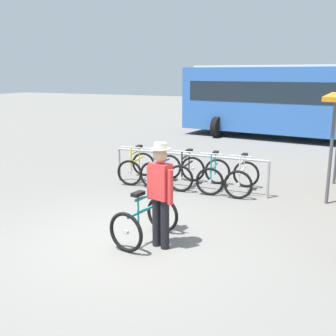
{
  "coord_description": "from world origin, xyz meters",
  "views": [
    {
      "loc": [
        3.25,
        -5.47,
        2.78
      ],
      "look_at": [
        0.13,
        1.39,
        1.0
      ],
      "focal_mm": 43.36,
      "sensor_mm": 36.0,
      "label": 1
    }
  ],
  "objects": [
    {
      "name": "racked_bike_blue",
      "position": [
        -1.08,
        3.62,
        0.37
      ],
      "size": [
        0.7,
        1.11,
        0.97
      ],
      "color": "black",
      "rests_on": "ground"
    },
    {
      "name": "ground_plane",
      "position": [
        0.0,
        0.0,
        0.0
      ],
      "size": [
        80.0,
        80.0,
        0.0
      ],
      "primitive_type": "plane",
      "color": "slate"
    },
    {
      "name": "racked_bike_black",
      "position": [
        -0.38,
        3.63,
        0.37
      ],
      "size": [
        0.73,
        1.14,
        0.97
      ],
      "color": "black",
      "rests_on": "ground"
    },
    {
      "name": "racked_bike_teal",
      "position": [
        0.32,
        3.64,
        0.37
      ],
      "size": [
        0.8,
        1.17,
        0.97
      ],
      "color": "black",
      "rests_on": "ground"
    },
    {
      "name": "racked_bike_yellow",
      "position": [
        -1.78,
        3.61,
        0.37
      ],
      "size": [
        0.81,
        1.19,
        0.98
      ],
      "color": "black",
      "rests_on": "ground"
    },
    {
      "name": "bike_rack_rail",
      "position": [
        -0.27,
        3.45,
        0.68
      ],
      "size": [
        3.91,
        0.12,
        0.88
      ],
      "color": "#99999E",
      "rests_on": "ground"
    },
    {
      "name": "bus_distant",
      "position": [
        1.25,
        12.4,
        1.74
      ],
      "size": [
        10.22,
        4.16,
        3.08
      ],
      "color": "#3366B7",
      "rests_on": "ground"
    },
    {
      "name": "person_with_featured_bike",
      "position": [
        0.59,
        0.09,
        0.95
      ],
      "size": [
        0.51,
        0.32,
        1.72
      ],
      "color": "black",
      "rests_on": "ground"
    },
    {
      "name": "racked_bike_white",
      "position": [
        1.02,
        3.65,
        0.37
      ],
      "size": [
        0.73,
        1.14,
        0.97
      ],
      "color": "black",
      "rests_on": "ground"
    },
    {
      "name": "featured_bicycle",
      "position": [
        0.27,
        0.32,
        0.49
      ],
      "size": [
        0.82,
        1.24,
        1.09
      ],
      "color": "black",
      "rests_on": "ground"
    }
  ]
}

